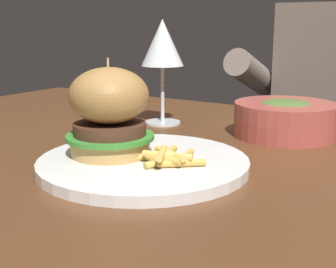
% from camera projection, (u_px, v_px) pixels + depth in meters
% --- Properties ---
extents(dining_table, '(1.50, 0.83, 0.74)m').
position_uv_depth(dining_table, '(220.00, 209.00, 0.70)').
color(dining_table, '#56331C').
rests_on(dining_table, ground).
extents(main_plate, '(0.28, 0.28, 0.01)m').
position_uv_depth(main_plate, '(143.00, 163.00, 0.63)').
color(main_plate, white).
rests_on(main_plate, dining_table).
extents(burger_sandwich, '(0.12, 0.12, 0.13)m').
position_uv_depth(burger_sandwich, '(109.00, 112.00, 0.63)').
color(burger_sandwich, tan).
rests_on(burger_sandwich, main_plate).
extents(fries_pile, '(0.10, 0.08, 0.02)m').
position_uv_depth(fries_pile, '(167.00, 157.00, 0.60)').
color(fries_pile, '#E0B251').
rests_on(fries_pile, main_plate).
extents(wine_glass, '(0.08, 0.08, 0.20)m').
position_uv_depth(wine_glass, '(162.00, 46.00, 0.87)').
color(wine_glass, silver).
rests_on(wine_glass, dining_table).
extents(soup_bowl, '(0.17, 0.17, 0.06)m').
position_uv_depth(soup_bowl, '(285.00, 118.00, 0.80)').
color(soup_bowl, '#B24C42').
rests_on(soup_bowl, dining_table).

